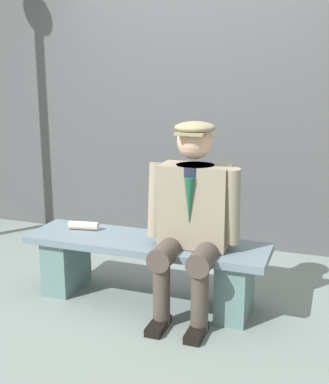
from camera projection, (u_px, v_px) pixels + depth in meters
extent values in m
plane|color=slate|center=(146.00, 300.00, 3.47)|extent=(30.00, 30.00, 0.00)
cube|color=slate|center=(145.00, 243.00, 3.37)|extent=(1.69, 0.46, 0.05)
cube|color=slate|center=(235.00, 287.00, 3.22)|extent=(0.20, 0.39, 0.40)
cube|color=slate|center=(67.00, 262.00, 3.63)|extent=(0.20, 0.39, 0.40)
cube|color=gray|center=(195.00, 206.00, 3.19)|extent=(0.45, 0.23, 0.54)
cylinder|color=#1E2338|center=(195.00, 169.00, 3.13)|extent=(0.25, 0.25, 0.06)
cone|color=#195938|center=(189.00, 201.00, 3.06)|extent=(0.07, 0.07, 0.30)
sphere|color=#DBAD8C|center=(195.00, 141.00, 3.07)|extent=(0.23, 0.23, 0.23)
ellipsoid|color=gray|center=(195.00, 128.00, 3.05)|extent=(0.26, 0.26, 0.08)
cube|color=gray|center=(190.00, 134.00, 2.96)|extent=(0.18, 0.10, 0.02)
cylinder|color=#473E37|center=(206.00, 255.00, 3.08)|extent=(0.15, 0.44, 0.15)
cylinder|color=#473E37|center=(200.00, 298.00, 2.99)|extent=(0.11, 0.11, 0.46)
cube|color=black|center=(196.00, 333.00, 2.99)|extent=(0.10, 0.24, 0.05)
cylinder|color=gray|center=(232.00, 207.00, 3.06)|extent=(0.10, 0.14, 0.49)
cylinder|color=#473E37|center=(169.00, 250.00, 3.16)|extent=(0.15, 0.44, 0.15)
cylinder|color=#473E37|center=(161.00, 292.00, 3.07)|extent=(0.11, 0.11, 0.46)
cube|color=black|center=(158.00, 326.00, 3.07)|extent=(0.10, 0.24, 0.05)
cylinder|color=gray|center=(156.00, 200.00, 3.23)|extent=(0.11, 0.17, 0.50)
cylinder|color=beige|center=(84.00, 226.00, 3.58)|extent=(0.23, 0.10, 0.06)
cube|color=#4B4E51|center=(203.00, 119.00, 4.52)|extent=(12.00, 0.24, 2.31)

